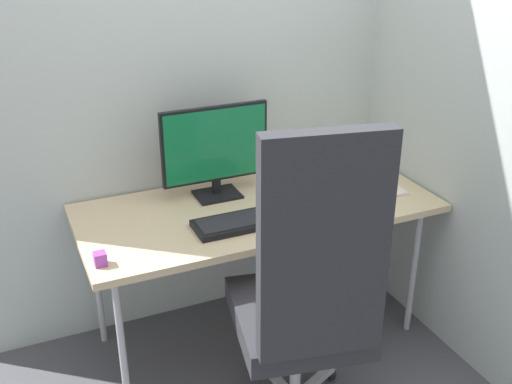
{
  "coord_description": "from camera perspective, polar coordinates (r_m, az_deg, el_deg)",
  "views": [
    {
      "loc": [
        -1.0,
        -2.25,
        1.9
      ],
      "look_at": [
        -0.04,
        -0.07,
        0.81
      ],
      "focal_mm": 43.25,
      "sensor_mm": 36.0,
      "label": 1
    }
  ],
  "objects": [
    {
      "name": "ground_plane",
      "position": [
        3.11,
        0.14,
        -12.99
      ],
      "size": [
        8.0,
        8.0,
        0.0
      ],
      "primitive_type": "plane",
      "color": "#4C4C51"
    },
    {
      "name": "pen_holder",
      "position": [
        3.05,
        5.75,
        2.52
      ],
      "size": [
        0.09,
        0.09,
        0.16
      ],
      "color": "silver",
      "rests_on": "desk"
    },
    {
      "name": "wall_side_right",
      "position": [
        2.83,
        17.12,
        13.48
      ],
      "size": [
        0.04,
        1.66,
        2.8
      ],
      "primitive_type": "cube",
      "color": "#B7C1BC",
      "rests_on": "ground_plane"
    },
    {
      "name": "notebook",
      "position": [
        2.96,
        11.91,
        0.49
      ],
      "size": [
        0.14,
        0.23,
        0.01
      ],
      "primitive_type": "cube",
      "rotation": [
        0.0,
        0.0,
        -0.09
      ],
      "color": "silver",
      "rests_on": "desk"
    },
    {
      "name": "mouse",
      "position": [
        2.78,
        5.9,
        -0.45
      ],
      "size": [
        0.06,
        0.1,
        0.04
      ],
      "primitive_type": "ellipsoid",
      "rotation": [
        0.0,
        0.0,
        -0.14
      ],
      "color": "gray",
      "rests_on": "desk"
    },
    {
      "name": "monitor",
      "position": [
        2.75,
        -3.78,
        4.06
      ],
      "size": [
        0.49,
        0.16,
        0.42
      ],
      "color": "black",
      "rests_on": "desk"
    },
    {
      "name": "keyboard",
      "position": [
        2.56,
        -1.35,
        -2.79
      ],
      "size": [
        0.4,
        0.17,
        0.03
      ],
      "color": "black",
      "rests_on": "desk"
    },
    {
      "name": "desk_clamp_accessory",
      "position": [
        2.35,
        -14.21,
        -6.02
      ],
      "size": [
        0.05,
        0.05,
        0.05
      ],
      "primitive_type": "cube",
      "color": "purple",
      "rests_on": "desk"
    },
    {
      "name": "office_chair",
      "position": [
        2.21,
        4.87,
        -9.25
      ],
      "size": [
        0.57,
        0.63,
        1.32
      ],
      "color": "black",
      "rests_on": "ground_plane"
    },
    {
      "name": "desk",
      "position": [
        2.75,
        0.15,
        -1.93
      ],
      "size": [
        1.58,
        0.7,
        0.71
      ],
      "color": "#D1B78C",
      "rests_on": "ground_plane"
    },
    {
      "name": "wall_back",
      "position": [
        2.85,
        -3.03,
        14.58
      ],
      "size": [
        2.54,
        0.04,
        2.8
      ],
      "primitive_type": "cube",
      "color": "#B7C1BC",
      "rests_on": "ground_plane"
    }
  ]
}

